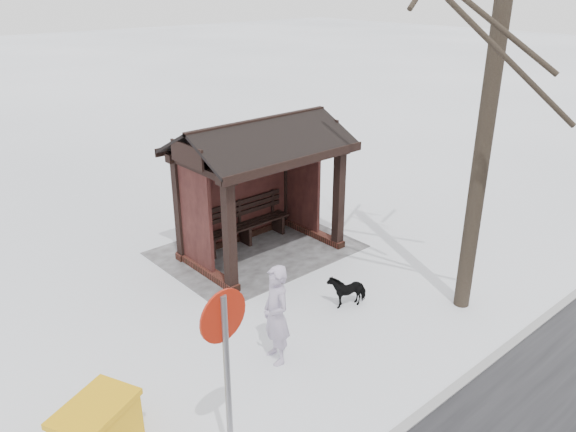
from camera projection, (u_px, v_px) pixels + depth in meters
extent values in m
plane|color=white|center=(262.00, 253.00, 12.72)|extent=(120.00, 120.00, 0.00)
cube|color=gray|center=(479.00, 369.00, 8.91)|extent=(120.00, 0.15, 0.06)
cube|color=gray|center=(257.00, 250.00, 12.86)|extent=(4.20, 3.20, 0.02)
cube|color=#381D14|center=(238.00, 237.00, 13.31)|extent=(3.30, 0.22, 0.16)
cube|color=#381D14|center=(310.00, 232.00, 13.60)|extent=(0.22, 2.10, 0.16)
cube|color=#381D14|center=(207.00, 271.00, 11.78)|extent=(0.22, 2.10, 0.16)
cube|color=black|center=(339.00, 201.00, 12.56)|extent=(0.20, 0.20, 2.30)
cube|color=black|center=(230.00, 238.00, 10.74)|extent=(0.20, 0.20, 2.30)
cube|color=black|center=(286.00, 181.00, 13.81)|extent=(0.20, 0.20, 2.30)
cube|color=black|center=(180.00, 211.00, 11.99)|extent=(0.20, 0.20, 2.30)
cube|color=black|center=(237.00, 192.00, 12.86)|extent=(2.80, 0.08, 2.14)
cube|color=black|center=(302.00, 184.00, 13.37)|extent=(0.08, 1.17, 2.14)
cube|color=black|center=(195.00, 216.00, 11.55)|extent=(0.08, 1.17, 2.14)
cube|color=black|center=(288.00, 162.00, 11.18)|extent=(3.40, 0.20, 0.18)
cube|color=black|center=(235.00, 144.00, 12.42)|extent=(3.40, 0.20, 0.18)
cylinder|color=black|center=(493.00, 77.00, 9.06)|extent=(0.29, 0.29, 8.55)
imported|color=#A699B3|center=(276.00, 315.00, 8.84)|extent=(0.54, 0.70, 1.69)
imported|color=black|center=(347.00, 289.00, 10.62)|extent=(0.80, 0.55, 0.62)
cube|color=#D79A0C|center=(98.00, 432.00, 7.21)|extent=(1.16, 1.00, 0.71)
cube|color=#D79A0C|center=(94.00, 408.00, 7.06)|extent=(1.23, 1.07, 0.09)
cylinder|color=gray|center=(228.00, 387.00, 6.65)|extent=(0.08, 0.08, 2.52)
cylinder|color=#A11C0B|center=(223.00, 316.00, 6.28)|extent=(0.66, 0.10, 0.66)
cylinder|color=white|center=(222.00, 315.00, 6.30)|extent=(0.51, 0.08, 0.50)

